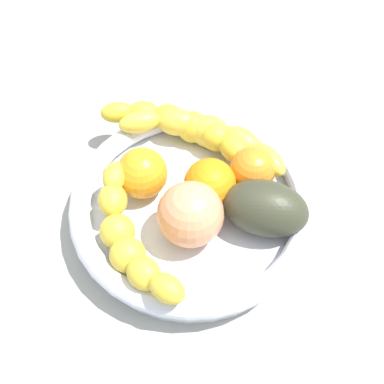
% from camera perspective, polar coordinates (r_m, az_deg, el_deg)
% --- Properties ---
extents(kitchen_counter, '(1.20, 1.20, 0.03)m').
position_cam_1_polar(kitchen_counter, '(0.58, 0.00, -3.92)').
color(kitchen_counter, '#9B9E95').
rests_on(kitchen_counter, ground).
extents(fruit_bowl, '(0.29, 0.29, 0.05)m').
position_cam_1_polar(fruit_bowl, '(0.55, 0.00, -1.74)').
color(fruit_bowl, silver).
rests_on(fruit_bowl, kitchen_counter).
extents(banana_draped_left, '(0.19, 0.09, 0.05)m').
position_cam_1_polar(banana_draped_left, '(0.50, -8.15, -5.75)').
color(banana_draped_left, yellow).
rests_on(banana_draped_left, fruit_bowl).
extents(banana_draped_right, '(0.16, 0.20, 0.05)m').
position_cam_1_polar(banana_draped_right, '(0.59, -0.39, 7.88)').
color(banana_draped_right, yellow).
rests_on(banana_draped_right, fruit_bowl).
extents(banana_arching_top, '(0.14, 0.20, 0.05)m').
position_cam_1_polar(banana_arching_top, '(0.59, 1.87, 7.37)').
color(banana_arching_top, yellow).
rests_on(banana_arching_top, fruit_bowl).
extents(orange_front, '(0.06, 0.06, 0.06)m').
position_cam_1_polar(orange_front, '(0.54, -6.36, 2.39)').
color(orange_front, orange).
rests_on(orange_front, fruit_bowl).
extents(orange_mid_left, '(0.06, 0.06, 0.06)m').
position_cam_1_polar(orange_mid_left, '(0.55, 7.66, 2.83)').
color(orange_mid_left, orange).
rests_on(orange_mid_left, fruit_bowl).
extents(orange_mid_right, '(0.06, 0.06, 0.06)m').
position_cam_1_polar(orange_mid_right, '(0.53, 2.28, 0.98)').
color(orange_mid_right, orange).
rests_on(orange_mid_right, fruit_bowl).
extents(avocado_dark, '(0.10, 0.12, 0.06)m').
position_cam_1_polar(avocado_dark, '(0.52, 9.27, -2.06)').
color(avocado_dark, '#363A28').
rests_on(avocado_dark, fruit_bowl).
extents(peach_blush, '(0.08, 0.08, 0.08)m').
position_cam_1_polar(peach_blush, '(0.50, -0.20, -2.85)').
color(peach_blush, '#ED9869').
rests_on(peach_blush, fruit_bowl).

